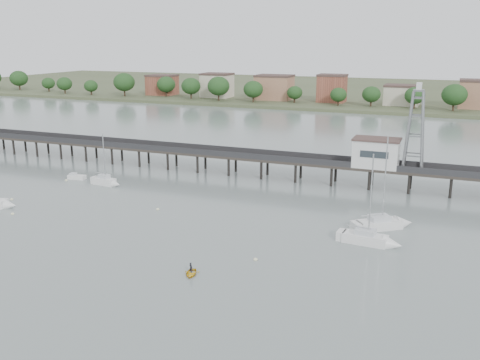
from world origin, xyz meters
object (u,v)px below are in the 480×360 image
object	(u,v)px
sailboat_b	(108,182)
lattice_tower	(415,131)
sailboat_d	(374,240)
sailboat_c	(388,224)
white_tender	(76,177)
pier	(248,157)
yellow_dinghy	(191,275)

from	to	relation	value
sailboat_b	lattice_tower	bearing A→B (deg)	24.05
sailboat_d	sailboat_b	bearing A→B (deg)	171.92
sailboat_c	white_tender	bearing A→B (deg)	137.36
pier	sailboat_c	size ratio (longest dim) A/B	10.47
pier	sailboat_c	bearing A→B (deg)	-35.39
lattice_tower	sailboat_b	size ratio (longest dim) A/B	1.53
pier	sailboat_d	distance (m)	41.13
pier	sailboat_d	xyz separation A→B (m)	(29.13, -28.86, -3.15)
sailboat_c	yellow_dinghy	bearing A→B (deg)	-164.85
yellow_dinghy	sailboat_c	bearing A→B (deg)	36.11
lattice_tower	yellow_dinghy	xyz separation A→B (m)	(-20.96, -46.36, -11.10)
lattice_tower	sailboat_d	size ratio (longest dim) A/B	1.18
sailboat_d	sailboat_c	bearing A→B (deg)	88.32
sailboat_d	sailboat_b	size ratio (longest dim) A/B	1.30
sailboat_c	white_tender	distance (m)	60.72
pier	lattice_tower	bearing A→B (deg)	0.00
pier	sailboat_d	bearing A→B (deg)	-44.73
sailboat_c	sailboat_d	bearing A→B (deg)	-133.74
pier	white_tender	xyz separation A→B (m)	(-30.39, -15.30, -3.38)
sailboat_c	white_tender	xyz separation A→B (m)	(-60.42, 6.03, -0.22)
sailboat_c	sailboat_d	distance (m)	7.58
sailboat_b	white_tender	size ratio (longest dim) A/B	2.80
sailboat_d	sailboat_b	world-z (taller)	sailboat_d
sailboat_c	yellow_dinghy	xyz separation A→B (m)	(-19.49, -25.03, -0.64)
white_tender	lattice_tower	bearing A→B (deg)	7.32
pier	sailboat_b	distance (m)	27.87
pier	sailboat_c	world-z (taller)	sailboat_c
pier	sailboat_d	world-z (taller)	sailboat_d
yellow_dinghy	lattice_tower	bearing A→B (deg)	49.68
pier	sailboat_b	size ratio (longest dim) A/B	14.85
pier	sailboat_c	distance (m)	36.97
pier	sailboat_b	xyz separation A→B (m)	(-21.95, -16.88, -3.13)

